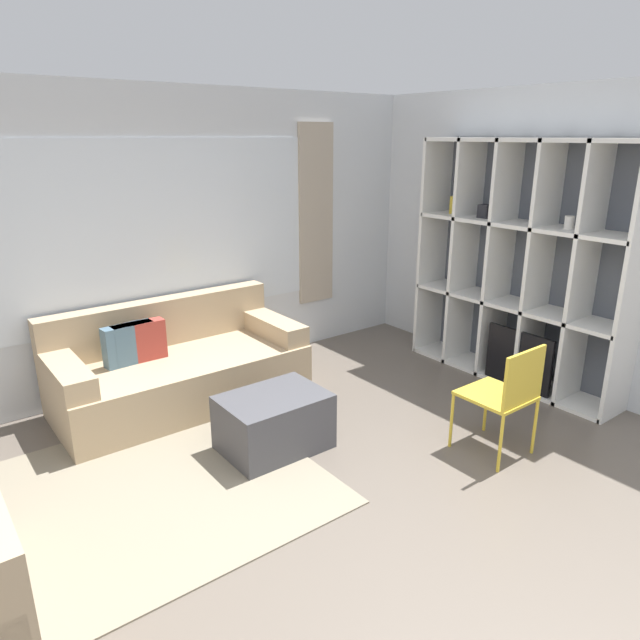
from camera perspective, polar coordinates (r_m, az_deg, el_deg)
The scene contains 8 objects.
ground_plane at distance 3.45m, azimuth 10.10°, elevation -23.51°, with size 16.00×16.00×0.00m, color #665B51.
wall_back at distance 5.43m, azimuth -15.63°, elevation 7.65°, with size 6.88×0.11×2.70m.
wall_right at distance 5.95m, azimuth 18.25°, elevation 8.20°, with size 0.07×4.46×2.70m, color silver.
area_rug at distance 4.11m, azimuth -18.30°, elevation -16.45°, with size 2.40×1.99×0.01m, color gray.
shelving_unit at distance 5.63m, azimuth 19.46°, elevation 5.00°, with size 0.44×2.13×2.25m.
couch_main at distance 5.19m, azimuth -14.07°, elevation -4.72°, with size 2.12×0.98×0.87m.
ottoman at distance 4.36m, azimuth -4.64°, elevation -10.15°, with size 0.77×0.55×0.44m.
folding_chair at distance 4.34m, azimuth 18.18°, elevation -6.78°, with size 0.44×0.46×0.86m.
Camera 1 is at (-1.98, -1.68, 2.27)m, focal length 32.00 mm.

